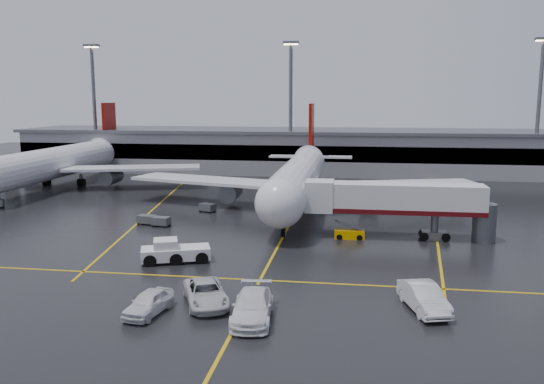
# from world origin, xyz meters

# --- Properties ---
(ground) EXTENTS (220.00, 220.00, 0.00)m
(ground) POSITION_xyz_m (0.00, 0.00, 0.00)
(ground) COLOR black
(ground) RESTS_ON ground
(apron_line_centre) EXTENTS (0.25, 90.00, 0.02)m
(apron_line_centre) POSITION_xyz_m (0.00, 0.00, 0.01)
(apron_line_centre) COLOR gold
(apron_line_centre) RESTS_ON ground
(apron_line_stop) EXTENTS (60.00, 0.25, 0.02)m
(apron_line_stop) POSITION_xyz_m (0.00, -22.00, 0.01)
(apron_line_stop) COLOR gold
(apron_line_stop) RESTS_ON ground
(apron_line_left) EXTENTS (9.99, 69.35, 0.02)m
(apron_line_left) POSITION_xyz_m (-20.00, 10.00, 0.01)
(apron_line_left) COLOR gold
(apron_line_left) RESTS_ON ground
(apron_line_right) EXTENTS (7.57, 69.64, 0.02)m
(apron_line_right) POSITION_xyz_m (18.00, 10.00, 0.01)
(apron_line_right) COLOR gold
(apron_line_right) RESTS_ON ground
(terminal) EXTENTS (122.00, 19.00, 8.60)m
(terminal) POSITION_xyz_m (0.00, 47.93, 4.32)
(terminal) COLOR gray
(terminal) RESTS_ON ground
(light_mast_left) EXTENTS (3.00, 1.20, 25.45)m
(light_mast_left) POSITION_xyz_m (-45.00, 42.00, 14.47)
(light_mast_left) COLOR #595B60
(light_mast_left) RESTS_ON ground
(light_mast_mid) EXTENTS (3.00, 1.20, 25.45)m
(light_mast_mid) POSITION_xyz_m (-5.00, 42.00, 14.47)
(light_mast_mid) COLOR #595B60
(light_mast_mid) RESTS_ON ground
(light_mast_right) EXTENTS (3.00, 1.20, 25.45)m
(light_mast_right) POSITION_xyz_m (40.00, 42.00, 14.47)
(light_mast_right) COLOR #595B60
(light_mast_right) RESTS_ON ground
(main_airliner) EXTENTS (48.80, 45.60, 14.10)m
(main_airliner) POSITION_xyz_m (0.00, 9.70, 4.21)
(main_airliner) COLOR silver
(main_airliner) RESTS_ON ground
(second_airliner) EXTENTS (48.80, 45.60, 14.10)m
(second_airliner) POSITION_xyz_m (-42.00, 21.70, 4.21)
(second_airliner) COLOR silver
(second_airliner) RESTS_ON ground
(jet_bridge) EXTENTS (19.90, 3.40, 6.05)m
(jet_bridge) POSITION_xyz_m (11.87, -6.00, 3.93)
(jet_bridge) COLOR silver
(jet_bridge) RESTS_ON ground
(pushback_tractor) EXTENTS (6.66, 4.44, 2.21)m
(pushback_tractor) POSITION_xyz_m (-8.72, -17.93, 0.88)
(pushback_tractor) COLOR silver
(pushback_tractor) RESTS_ON ground
(belt_loader) EXTENTS (3.22, 1.61, 2.00)m
(belt_loader) POSITION_xyz_m (7.09, -6.88, 0.49)
(belt_loader) COLOR #ECA100
(belt_loader) RESTS_ON ground
(service_van_a) EXTENTS (4.96, 6.66, 1.68)m
(service_van_a) POSITION_xyz_m (-2.95, -27.96, 0.84)
(service_van_a) COLOR silver
(service_van_a) RESTS_ON ground
(service_van_b) EXTENTS (3.16, 6.62, 1.86)m
(service_van_b) POSITION_xyz_m (0.91, -30.23, 0.93)
(service_van_b) COLOR white
(service_van_b) RESTS_ON ground
(service_van_c) EXTENTS (3.47, 6.09, 1.90)m
(service_van_c) POSITION_xyz_m (12.53, -26.74, 0.95)
(service_van_c) COLOR silver
(service_van_c) RESTS_ON ground
(service_van_d) EXTENTS (2.68, 5.02, 1.62)m
(service_van_d) POSITION_xyz_m (-6.40, -30.28, 0.81)
(service_van_d) COLOR silver
(service_van_d) RESTS_ON ground
(baggage_cart_a) EXTENTS (2.16, 1.56, 1.12)m
(baggage_cart_a) POSITION_xyz_m (-14.79, -4.36, 0.63)
(baggage_cart_a) COLOR #595B60
(baggage_cart_a) RESTS_ON ground
(baggage_cart_b) EXTENTS (2.18, 1.61, 1.12)m
(baggage_cart_b) POSITION_xyz_m (-16.82, -3.61, 0.63)
(baggage_cart_b) COLOR #595B60
(baggage_cart_b) RESTS_ON ground
(baggage_cart_c) EXTENTS (2.36, 2.03, 1.12)m
(baggage_cart_c) POSITION_xyz_m (-11.60, 4.62, 0.63)
(baggage_cart_c) COLOR #595B60
(baggage_cart_c) RESTS_ON ground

